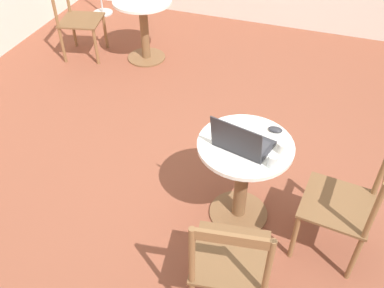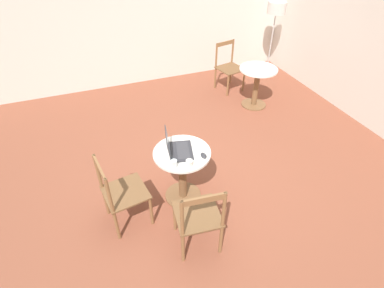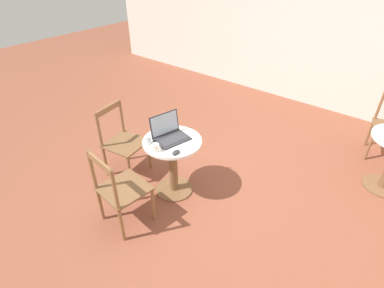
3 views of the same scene
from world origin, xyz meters
name	(u,v)px [view 3 (image 3 of 3)]	position (x,y,z in m)	size (l,w,h in m)	color
ground_plane	(192,189)	(0.00, 0.00, 0.00)	(16.00, 16.00, 0.00)	brown
wall_back	(313,27)	(0.00, 3.23, 1.35)	(9.40, 0.06, 2.70)	silver
cafe_table_near	(173,157)	(-0.18, -0.14, 0.49)	(0.66, 0.66, 0.72)	brown
chair_near_front	(120,190)	(-0.26, -0.85, 0.45)	(0.50, 0.50, 0.91)	brown
chair_near_left	(123,142)	(-0.92, -0.25, 0.45)	(0.51, 0.51, 0.91)	brown
laptop	(170,134)	(-0.23, -0.12, 0.78)	(0.37, 0.42, 0.26)	#2D2D33
mouse	(176,152)	(0.02, -0.30, 0.74)	(0.06, 0.10, 0.03)	#2D2D33
mug	(156,147)	(-0.18, -0.39, 0.76)	(0.11, 0.07, 0.08)	silver
drinking_glass	(148,140)	(-0.34, -0.35, 0.77)	(0.07, 0.07, 0.09)	silver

